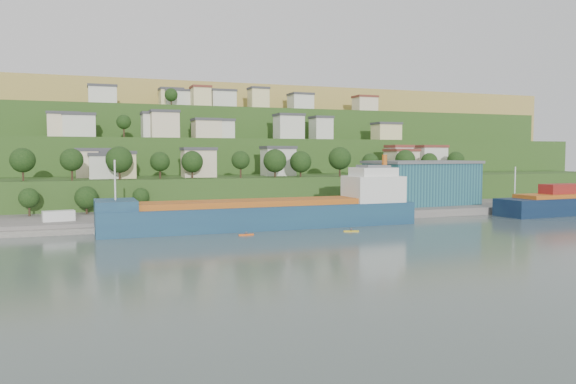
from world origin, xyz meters
name	(u,v)px	position (x,y,z in m)	size (l,w,h in m)	color
ground	(329,231)	(0.00, 0.00, 0.00)	(500.00, 500.00, 0.00)	#485853
quay	(353,215)	(20.00, 28.00, 0.00)	(220.00, 26.00, 4.00)	slate
pebble_beach	(61,230)	(-55.00, 22.00, 0.00)	(40.00, 18.00, 2.40)	slate
hillside	(190,187)	(0.00, 168.67, 0.09)	(360.00, 211.29, 96.00)	#284719
cargo_ship_near	(274,214)	(-9.32, 10.15, 2.98)	(72.77, 11.92, 18.69)	navy
warehouse	(421,182)	(43.91, 31.00, 8.43)	(32.50, 21.56, 12.80)	#1C4254
caravan	(59,218)	(-55.39, 22.07, 2.75)	(6.66, 2.77, 3.11)	silver
dinghy	(113,221)	(-44.08, 20.88, 1.63)	(4.26, 1.60, 0.85)	silver
kayak_orange	(246,234)	(-18.64, 0.25, 0.24)	(3.21, 0.72, 0.80)	#F45C15
kayak_yellow	(351,231)	(4.16, -2.44, 0.24)	(3.32, 1.50, 0.82)	gold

